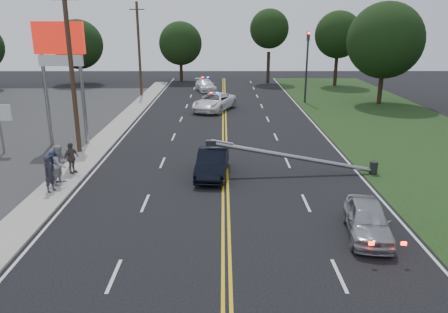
{
  "coord_description": "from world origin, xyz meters",
  "views": [
    {
      "loc": [
        -0.11,
        -14.51,
        7.99
      ],
      "look_at": [
        -0.07,
        5.76,
        1.7
      ],
      "focal_mm": 35.0,
      "sensor_mm": 36.0,
      "label": 1
    }
  ],
  "objects_px": {
    "pylon_sign": "(60,54)",
    "emergency_a": "(214,102)",
    "utility_pole_mid": "(72,72)",
    "waiting_sedan": "(368,220)",
    "crashed_sedan": "(212,163)",
    "bystander_a": "(50,174)",
    "bystander_c": "(54,167)",
    "bystander_b": "(60,164)",
    "traffic_signal": "(307,61)",
    "bystander_d": "(71,158)",
    "fallen_streetlight": "(302,158)",
    "emergency_b": "(205,85)",
    "utility_pole_far": "(139,49)"
  },
  "relations": [
    {
      "from": "pylon_sign",
      "to": "emergency_a",
      "type": "relative_size",
      "value": 1.4
    },
    {
      "from": "utility_pole_mid",
      "to": "waiting_sedan",
      "type": "distance_m",
      "value": 18.96
    },
    {
      "from": "pylon_sign",
      "to": "crashed_sedan",
      "type": "distance_m",
      "value": 12.75
    },
    {
      "from": "utility_pole_mid",
      "to": "emergency_a",
      "type": "bearing_deg",
      "value": 59.33
    },
    {
      "from": "bystander_a",
      "to": "bystander_c",
      "type": "bearing_deg",
      "value": 32.54
    },
    {
      "from": "utility_pole_mid",
      "to": "emergency_a",
      "type": "height_order",
      "value": "utility_pole_mid"
    },
    {
      "from": "bystander_b",
      "to": "utility_pole_mid",
      "type": "bearing_deg",
      "value": 22.62
    },
    {
      "from": "traffic_signal",
      "to": "bystander_d",
      "type": "xyz_separation_m",
      "value": [
        -16.59,
        -22.13,
        -3.23
      ]
    },
    {
      "from": "fallen_streetlight",
      "to": "emergency_b",
      "type": "relative_size",
      "value": 2.0
    },
    {
      "from": "pylon_sign",
      "to": "traffic_signal",
      "type": "bearing_deg",
      "value": 40.39
    },
    {
      "from": "fallen_streetlight",
      "to": "bystander_a",
      "type": "xyz_separation_m",
      "value": [
        -12.61,
        -2.8,
        0.09
      ]
    },
    {
      "from": "pylon_sign",
      "to": "waiting_sedan",
      "type": "relative_size",
      "value": 2.06
    },
    {
      "from": "traffic_signal",
      "to": "waiting_sedan",
      "type": "height_order",
      "value": "traffic_signal"
    },
    {
      "from": "bystander_c",
      "to": "bystander_a",
      "type": "bearing_deg",
      "value": -164.78
    },
    {
      "from": "fallen_streetlight",
      "to": "emergency_a",
      "type": "height_order",
      "value": "fallen_streetlight"
    },
    {
      "from": "bystander_d",
      "to": "bystander_c",
      "type": "bearing_deg",
      "value": -166.29
    },
    {
      "from": "utility_pole_far",
      "to": "bystander_b",
      "type": "relative_size",
      "value": 4.96
    },
    {
      "from": "bystander_b",
      "to": "utility_pole_far",
      "type": "bearing_deg",
      "value": 15.46
    },
    {
      "from": "bystander_c",
      "to": "traffic_signal",
      "type": "bearing_deg",
      "value": -30.69
    },
    {
      "from": "traffic_signal",
      "to": "emergency_b",
      "type": "bearing_deg",
      "value": 143.47
    },
    {
      "from": "waiting_sedan",
      "to": "bystander_b",
      "type": "distance_m",
      "value": 14.82
    },
    {
      "from": "emergency_b",
      "to": "bystander_b",
      "type": "distance_m",
      "value": 32.08
    },
    {
      "from": "bystander_a",
      "to": "utility_pole_far",
      "type": "bearing_deg",
      "value": 23.81
    },
    {
      "from": "traffic_signal",
      "to": "fallen_streetlight",
      "type": "relative_size",
      "value": 0.75
    },
    {
      "from": "pylon_sign",
      "to": "emergency_a",
      "type": "height_order",
      "value": "pylon_sign"
    },
    {
      "from": "emergency_b",
      "to": "bystander_a",
      "type": "distance_m",
      "value": 33.18
    },
    {
      "from": "pylon_sign",
      "to": "crashed_sedan",
      "type": "height_order",
      "value": "pylon_sign"
    },
    {
      "from": "bystander_c",
      "to": "bystander_b",
      "type": "bearing_deg",
      "value": -97.4
    },
    {
      "from": "traffic_signal",
      "to": "crashed_sedan",
      "type": "bearing_deg",
      "value": -112.05
    },
    {
      "from": "traffic_signal",
      "to": "bystander_a",
      "type": "height_order",
      "value": "traffic_signal"
    },
    {
      "from": "traffic_signal",
      "to": "crashed_sedan",
      "type": "relative_size",
      "value": 1.61
    },
    {
      "from": "utility_pole_mid",
      "to": "bystander_d",
      "type": "xyz_separation_m",
      "value": [
        0.91,
        -4.13,
        -4.11
      ]
    },
    {
      "from": "crashed_sedan",
      "to": "bystander_c",
      "type": "height_order",
      "value": "bystander_c"
    },
    {
      "from": "waiting_sedan",
      "to": "emergency_a",
      "type": "xyz_separation_m",
      "value": [
        -6.4,
        25.11,
        0.13
      ]
    },
    {
      "from": "pylon_sign",
      "to": "emergency_a",
      "type": "bearing_deg",
      "value": 51.3
    },
    {
      "from": "bystander_d",
      "to": "bystander_a",
      "type": "bearing_deg",
      "value": -156.05
    },
    {
      "from": "pylon_sign",
      "to": "fallen_streetlight",
      "type": "bearing_deg",
      "value": -22.22
    },
    {
      "from": "emergency_b",
      "to": "pylon_sign",
      "type": "bearing_deg",
      "value": -123.5
    },
    {
      "from": "pylon_sign",
      "to": "bystander_a",
      "type": "height_order",
      "value": "pylon_sign"
    },
    {
      "from": "utility_pole_mid",
      "to": "bystander_a",
      "type": "bearing_deg",
      "value": -83.51
    },
    {
      "from": "crashed_sedan",
      "to": "emergency_a",
      "type": "bearing_deg",
      "value": 94.8
    },
    {
      "from": "utility_pole_far",
      "to": "utility_pole_mid",
      "type": "bearing_deg",
      "value": -90.0
    },
    {
      "from": "bystander_b",
      "to": "emergency_b",
      "type": "bearing_deg",
      "value": 2.68
    },
    {
      "from": "crashed_sedan",
      "to": "bystander_d",
      "type": "distance_m",
      "value": 7.6
    },
    {
      "from": "fallen_streetlight",
      "to": "crashed_sedan",
      "type": "bearing_deg",
      "value": -177.65
    },
    {
      "from": "crashed_sedan",
      "to": "bystander_b",
      "type": "distance_m",
      "value": 7.76
    },
    {
      "from": "pylon_sign",
      "to": "utility_pole_far",
      "type": "bearing_deg",
      "value": 86.28
    },
    {
      "from": "emergency_b",
      "to": "bystander_b",
      "type": "xyz_separation_m",
      "value": [
        -6.07,
        -31.5,
        0.45
      ]
    },
    {
      "from": "emergency_b",
      "to": "bystander_b",
      "type": "height_order",
      "value": "bystander_b"
    },
    {
      "from": "pylon_sign",
      "to": "bystander_a",
      "type": "xyz_separation_m",
      "value": [
        2.07,
        -8.8,
        -4.98
      ]
    }
  ]
}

